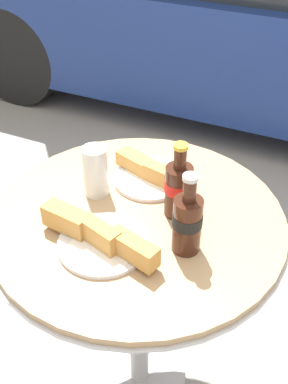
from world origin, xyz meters
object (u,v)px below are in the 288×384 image
at_px(bistro_table, 138,252).
at_px(drinking_glass, 96,173).
at_px(cola_bottle_right, 187,222).
at_px(lunch_plate_far, 100,238).
at_px(lunch_plate_near, 149,174).
at_px(cola_bottle_left, 179,188).

relative_size(bistro_table, drinking_glass, 5.39).
height_order(cola_bottle_right, lunch_plate_far, cola_bottle_right).
bearing_deg(bistro_table, drinking_glass, 164.11).
bearing_deg(lunch_plate_far, lunch_plate_near, 90.36).
height_order(bistro_table, drinking_glass, drinking_glass).
bearing_deg(lunch_plate_far, cola_bottle_left, 57.36).
bearing_deg(lunch_plate_near, drinking_glass, -132.73).
relative_size(cola_bottle_right, lunch_plate_near, 0.97).
xyz_separation_m(cola_bottle_right, lunch_plate_far, (-0.19, -0.08, -0.06)).
bearing_deg(bistro_table, cola_bottle_right, -21.39).
xyz_separation_m(bistro_table, lunch_plate_far, (-0.03, -0.14, 0.16)).
distance_m(bistro_table, lunch_plate_far, 0.21).
bearing_deg(lunch_plate_near, lunch_plate_far, -89.64).
xyz_separation_m(cola_bottle_left, cola_bottle_right, (0.07, -0.11, 0.00)).
bearing_deg(lunch_plate_near, cola_bottle_left, -39.23).
distance_m(cola_bottle_left, lunch_plate_far, 0.23).
relative_size(drinking_glass, lunch_plate_far, 0.45).
bearing_deg(cola_bottle_left, drinking_glass, -176.77).
xyz_separation_m(bistro_table, lunch_plate_near, (-0.04, 0.15, 0.15)).
bearing_deg(bistro_table, lunch_plate_near, 103.24).
bearing_deg(cola_bottle_left, bistro_table, -148.66).
xyz_separation_m(cola_bottle_left, lunch_plate_far, (-0.12, -0.19, -0.05)).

